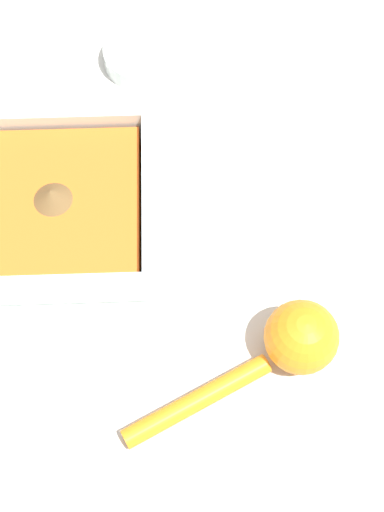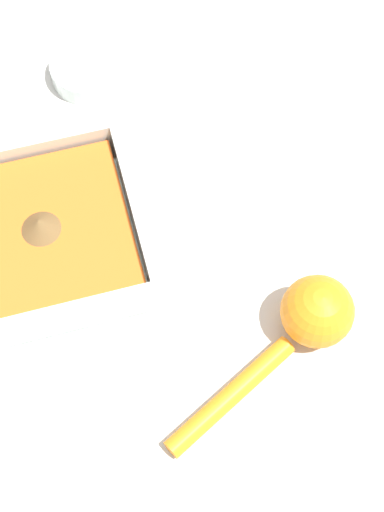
{
  "view_description": "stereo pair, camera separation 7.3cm",
  "coord_description": "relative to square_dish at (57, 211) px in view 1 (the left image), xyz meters",
  "views": [
    {
      "loc": [
        -0.4,
        -0.1,
        0.69
      ],
      "look_at": [
        -0.08,
        -0.11,
        0.03
      ],
      "focal_mm": 50.0,
      "sensor_mm": 36.0,
      "label": 1
    },
    {
      "loc": [
        -0.39,
        -0.02,
        0.69
      ],
      "look_at": [
        -0.08,
        -0.11,
        0.03
      ],
      "focal_mm": 50.0,
      "sensor_mm": 36.0,
      "label": 2
    }
  ],
  "objects": [
    {
      "name": "square_dish",
      "position": [
        0.0,
        0.0,
        0.0
      ],
      "size": [
        0.2,
        0.2,
        0.07
      ],
      "color": "silver",
      "rests_on": "ground_plane"
    },
    {
      "name": "spice_bowl",
      "position": [
        0.23,
        -0.09,
        -0.02
      ],
      "size": [
        0.09,
        0.09,
        0.03
      ],
      "color": "silver",
      "rests_on": "ground_plane"
    },
    {
      "name": "lemon_squeezer",
      "position": [
        -0.16,
        -0.23,
        0.01
      ],
      "size": [
        0.13,
        0.21,
        0.07
      ],
      "rotation": [
        0.0,
        0.0,
        5.18
      ],
      "color": "orange",
      "rests_on": "ground_plane"
    },
    {
      "name": "ground_plane",
      "position": [
        0.02,
        -0.04,
        -0.03
      ],
      "size": [
        4.0,
        4.0,
        0.0
      ],
      "primitive_type": "plane",
      "color": "beige"
    }
  ]
}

